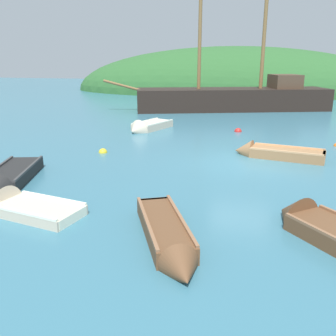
# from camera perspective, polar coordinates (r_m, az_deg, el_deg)

# --- Properties ---
(ground_plane) EXTENTS (120.00, 120.00, 0.00)m
(ground_plane) POSITION_cam_1_polar(r_m,az_deg,el_deg) (15.22, 11.63, 0.61)
(ground_plane) COLOR teal
(shore_hill) EXTENTS (42.34, 19.29, 11.37)m
(shore_hill) POSITION_cam_1_polar(r_m,az_deg,el_deg) (49.83, 9.85, 11.72)
(shore_hill) COLOR #2D602D
(shore_hill) RESTS_ON ground
(sailing_ship) EXTENTS (18.11, 8.25, 11.53)m
(sailing_ship) POSITION_cam_1_polar(r_m,az_deg,el_deg) (31.48, 10.23, 10.10)
(sailing_ship) COLOR black
(sailing_ship) RESTS_ON ground
(rowboat_far) EXTENTS (2.31, 3.60, 1.18)m
(rowboat_far) POSITION_cam_1_polar(r_m,az_deg,el_deg) (22.13, -3.26, 6.30)
(rowboat_far) COLOR beige
(rowboat_far) RESTS_ON ground
(rowboat_outer_left) EXTENTS (2.41, 3.79, 0.87)m
(rowboat_outer_left) POSITION_cam_1_polar(r_m,az_deg,el_deg) (8.57, -0.01, -11.03)
(rowboat_outer_left) COLOR brown
(rowboat_outer_left) RESTS_ON ground
(rowboat_portside) EXTENTS (3.15, 1.78, 1.18)m
(rowboat_portside) POSITION_cam_1_polar(r_m,az_deg,el_deg) (11.08, -21.67, -5.96)
(rowboat_portside) COLOR beige
(rowboat_portside) RESTS_ON ground
(rowboat_outer_right) EXTENTS (2.21, 4.06, 1.16)m
(rowboat_outer_right) POSITION_cam_1_polar(r_m,az_deg,el_deg) (13.55, -23.78, -1.85)
(rowboat_outer_right) COLOR black
(rowboat_outer_right) RESTS_ON ground
(rowboat_center) EXTENTS (3.92, 1.83, 1.06)m
(rowboat_center) POSITION_cam_1_polar(r_m,az_deg,el_deg) (16.57, 16.15, 2.12)
(rowboat_center) COLOR #9E7047
(rowboat_center) RESTS_ON ground
(rowboat_near_dock) EXTENTS (3.34, 3.65, 1.19)m
(rowboat_near_dock) POSITION_cam_1_polar(r_m,az_deg,el_deg) (9.64, 24.00, -9.31)
(rowboat_near_dock) COLOR brown
(rowboat_near_dock) RESTS_ON ground
(buoy_red) EXTENTS (0.43, 0.43, 0.43)m
(buoy_red) POSITION_cam_1_polar(r_m,az_deg,el_deg) (22.02, 10.88, 5.60)
(buoy_red) COLOR red
(buoy_red) RESTS_ON ground
(buoy_yellow) EXTENTS (0.39, 0.39, 0.39)m
(buoy_yellow) POSITION_cam_1_polar(r_m,az_deg,el_deg) (17.00, -10.12, 2.39)
(buoy_yellow) COLOR yellow
(buoy_yellow) RESTS_ON ground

